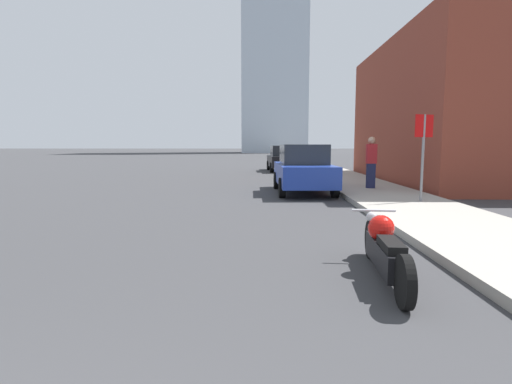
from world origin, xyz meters
TOP-DOWN VIEW (x-y plane):
  - sidewalk at (5.43, 40.00)m, footprint 2.72×240.00m
  - brick_storefront at (12.20, 18.19)m, footprint 10.41×12.14m
  - distant_tower at (3.54, 91.86)m, footprint 14.11×14.11m
  - motorcycle at (3.12, 4.66)m, footprint 0.62×2.43m
  - parked_car_blue at (2.93, 13.76)m, footprint 2.02×4.41m
  - parked_car_black at (2.79, 25.66)m, footprint 2.21×4.57m
  - stop_sign at (5.86, 10.62)m, footprint 0.57×0.26m
  - pedestrian at (5.37, 14.03)m, footprint 0.36×0.26m

SIDE VIEW (x-z plane):
  - sidewalk at x=5.43m, z-range 0.00..0.15m
  - motorcycle at x=3.12m, z-range -0.01..0.75m
  - parked_car_black at x=2.79m, z-range 0.00..1.64m
  - parked_car_blue at x=2.93m, z-range -0.01..1.69m
  - pedestrian at x=5.37m, z-range 0.19..2.01m
  - stop_sign at x=5.86m, z-range 0.57..2.91m
  - brick_storefront at x=12.20m, z-range 0.00..6.30m
  - distant_tower at x=3.54m, z-range 0.00..57.39m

